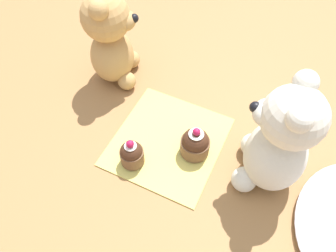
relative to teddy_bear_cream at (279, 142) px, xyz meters
The scene contains 6 objects.
ground_plane 0.23m from the teddy_bear_cream, 85.68° to the right, with size 4.00×4.00×0.00m, color #9E7042.
knitted_placemat 0.23m from the teddy_bear_cream, 85.68° to the right, with size 0.23×0.21×0.01m, color #E0D166.
teddy_bear_cream is the anchor object (origin of this frame).
teddy_bear_tan 0.41m from the teddy_bear_cream, 104.94° to the right, with size 0.14×0.13×0.23m.
cupcake_near_cream_bear 0.16m from the teddy_bear_cream, 85.13° to the right, with size 0.06×0.06×0.07m.
cupcake_near_tan_bear 0.27m from the teddy_bear_cream, 69.78° to the right, with size 0.05×0.05×0.07m.
Camera 1 is at (0.34, 0.16, 0.57)m, focal length 35.00 mm.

